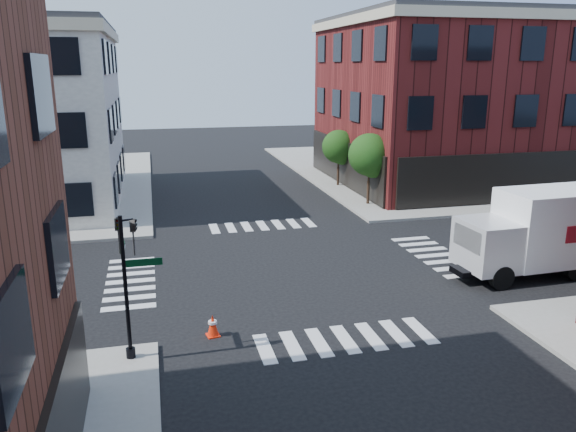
% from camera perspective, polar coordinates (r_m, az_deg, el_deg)
% --- Properties ---
extents(ground, '(120.00, 120.00, 0.00)m').
position_cam_1_polar(ground, '(25.12, 0.51, -5.27)').
color(ground, black).
rests_on(ground, ground).
extents(sidewalk_ne, '(30.00, 30.00, 0.15)m').
position_cam_1_polar(sidewalk_ne, '(52.10, 17.52, 4.78)').
color(sidewalk_ne, gray).
rests_on(sidewalk_ne, ground).
extents(building_ne, '(25.00, 16.00, 12.00)m').
position_cam_1_polar(building_ne, '(46.98, 20.72, 10.76)').
color(building_ne, '#421110').
rests_on(building_ne, ground).
extents(tree_near, '(2.69, 2.69, 4.49)m').
position_cam_1_polar(tree_near, '(35.86, 8.38, 5.95)').
color(tree_near, black).
rests_on(tree_near, ground).
extents(tree_far, '(2.43, 2.43, 4.07)m').
position_cam_1_polar(tree_far, '(41.46, 5.25, 6.86)').
color(tree_far, black).
rests_on(tree_far, ground).
extents(signal_pole, '(1.29, 1.24, 4.60)m').
position_cam_1_polar(signal_pole, '(17.20, -16.01, -5.47)').
color(signal_pole, black).
rests_on(signal_pole, ground).
extents(box_truck, '(8.23, 2.80, 3.68)m').
position_cam_1_polar(box_truck, '(26.45, 25.22, -1.34)').
color(box_truck, white).
rests_on(box_truck, ground).
extents(traffic_cone, '(0.48, 0.48, 0.76)m').
position_cam_1_polar(traffic_cone, '(19.12, -7.66, -10.98)').
color(traffic_cone, '#FF290B').
rests_on(traffic_cone, ground).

